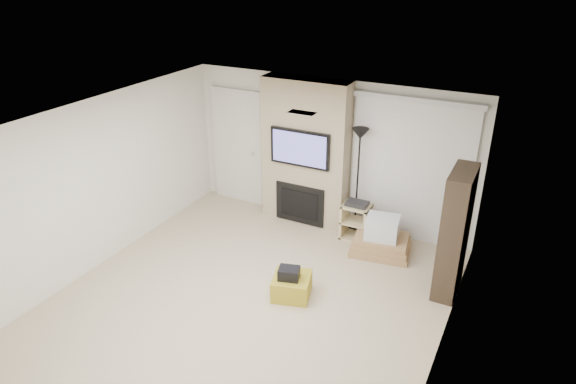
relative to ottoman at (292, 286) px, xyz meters
The scene contains 16 objects.
floor 0.63m from the ottoman, 138.55° to the right, with size 5.00×5.50×0.00m, color #C2AE8E.
ceiling 2.43m from the ottoman, 138.55° to the right, with size 5.00×5.50×0.00m, color white.
wall_back 2.63m from the ottoman, 101.11° to the left, with size 5.00×2.50×0.00m, color silver.
wall_front 3.37m from the ottoman, 98.30° to the right, with size 5.00×2.50×0.00m, color silver.
wall_left 3.18m from the ottoman, behind, with size 5.50×2.50×0.00m, color silver.
wall_right 2.35m from the ottoman, 11.27° to the right, with size 5.50×2.50×0.00m, color silver.
hvac_vent 2.38m from the ottoman, 98.71° to the left, with size 0.35×0.18×0.01m, color silver.
ottoman is the anchor object (origin of this frame).
black_bag 0.24m from the ottoman, 111.06° to the right, with size 0.28×0.22×0.16m, color black.
fireplace_wall 2.53m from the ottoman, 110.80° to the left, with size 1.50×0.47×2.50m.
entry_door 3.35m from the ottoman, 134.41° to the left, with size 1.02×0.11×2.14m.
vertical_blinds 2.72m from the ottoman, 67.71° to the left, with size 1.98×0.10×2.37m.
floor_lamp 2.46m from the ottoman, 85.93° to the left, with size 0.27×0.27×1.83m.
av_stand 1.92m from the ottoman, 83.01° to the left, with size 0.45×0.38×0.66m.
box_stack 1.81m from the ottoman, 65.58° to the left, with size 1.00×0.81×0.61m.
bookshelf 2.32m from the ottoman, 31.10° to the left, with size 0.30×0.80×1.80m.
Camera 1 is at (3.06, -4.82, 4.31)m, focal length 32.00 mm.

